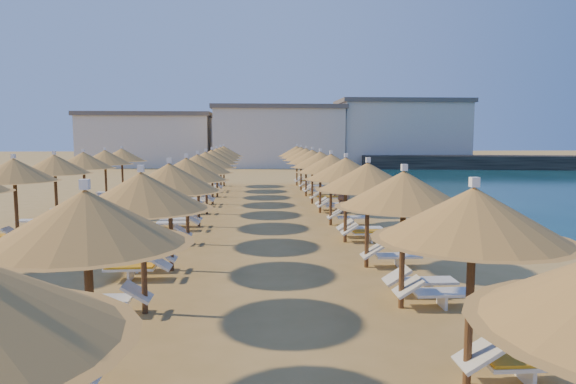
{
  "coord_description": "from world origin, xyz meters",
  "views": [
    {
      "loc": [
        -1.08,
        -17.71,
        3.67
      ],
      "look_at": [
        0.32,
        4.0,
        1.3
      ],
      "focal_mm": 32.0,
      "sensor_mm": 36.0,
      "label": 1
    }
  ],
  "objects": [
    {
      "name": "parasol_row_east",
      "position": [
        2.03,
        3.13,
        2.52
      ],
      "size": [
        2.91,
        37.34,
        3.09
      ],
      "color": "brown",
      "rests_on": "ground"
    },
    {
      "name": "beachgoer_c",
      "position": [
        3.04,
        6.47,
        0.78
      ],
      "size": [
        0.91,
        0.92,
        1.56
      ],
      "primitive_type": "imported",
      "rotation": [
        0.0,
        0.0,
        -0.8
      ],
      "color": "tan",
      "rests_on": "ground"
    },
    {
      "name": "parasol_row_west",
      "position": [
        -3.39,
        3.13,
        2.52
      ],
      "size": [
        2.91,
        37.34,
        3.09
      ],
      "color": "brown",
      "rests_on": "ground"
    },
    {
      "name": "hotel_blocks",
      "position": [
        2.65,
        44.98,
        3.7
      ],
      "size": [
        46.54,
        10.0,
        8.1
      ],
      "color": "beige",
      "rests_on": "ground"
    },
    {
      "name": "beachgoer_b",
      "position": [
        3.15,
        6.71,
        0.9
      ],
      "size": [
        0.91,
        1.04,
        1.8
      ],
      "primitive_type": "imported",
      "rotation": [
        0.0,
        0.0,
        -1.27
      ],
      "color": "tan",
      "rests_on": "ground"
    },
    {
      "name": "jetty",
      "position": [
        26.04,
        38.34,
        0.75
      ],
      "size": [
        30.26,
        8.64,
        1.5
      ],
      "primitive_type": "cube",
      "rotation": [
        0.0,
        0.0,
        -0.16
      ],
      "color": "black",
      "rests_on": "ground"
    },
    {
      "name": "parasol_row_inland",
      "position": [
        -9.01,
        3.13,
        2.52
      ],
      "size": [
        2.91,
        23.57,
        3.09
      ],
      "color": "brown",
      "rests_on": "ground"
    },
    {
      "name": "loungers",
      "position": [
        -2.2,
        3.07,
        0.34
      ],
      "size": [
        14.1,
        35.91,
        0.66
      ],
      "color": "white",
      "rests_on": "ground"
    },
    {
      "name": "ground",
      "position": [
        0.0,
        0.0,
        0.0
      ],
      "size": [
        220.0,
        220.0,
        0.0
      ],
      "primitive_type": "plane",
      "color": "tan",
      "rests_on": "ground"
    }
  ]
}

